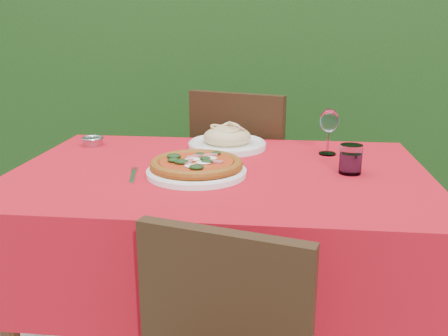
# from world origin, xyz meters

# --- Properties ---
(hedge) EXTENTS (3.20, 0.55, 1.78)m
(hedge) POSITION_xyz_m (0.00, 1.55, 0.92)
(hedge) COLOR black
(hedge) RESTS_ON ground
(dining_table) EXTENTS (1.26, 0.86, 0.75)m
(dining_table) POSITION_xyz_m (0.00, 0.00, 0.60)
(dining_table) COLOR #4D2919
(dining_table) RESTS_ON ground
(chair_far) EXTENTS (0.53, 0.53, 0.91)m
(chair_far) POSITION_xyz_m (0.04, 0.63, 0.52)
(chair_far) COLOR black
(chair_far) RESTS_ON ground
(pizza_plate) EXTENTS (0.34, 0.34, 0.06)m
(pizza_plate) POSITION_xyz_m (-0.06, -0.06, 0.77)
(pizza_plate) COLOR white
(pizza_plate) RESTS_ON dining_table
(pasta_plate) EXTENTS (0.28, 0.28, 0.08)m
(pasta_plate) POSITION_xyz_m (-0.01, 0.28, 0.78)
(pasta_plate) COLOR white
(pasta_plate) RESTS_ON dining_table
(water_glass) EXTENTS (0.07, 0.07, 0.09)m
(water_glass) POSITION_xyz_m (0.39, 0.01, 0.79)
(water_glass) COLOR silver
(water_glass) RESTS_ON dining_table
(wine_glass) EXTENTS (0.06, 0.06, 0.16)m
(wine_glass) POSITION_xyz_m (0.34, 0.22, 0.86)
(wine_glass) COLOR silver
(wine_glass) RESTS_ON dining_table
(fork) EXTENTS (0.06, 0.18, 0.00)m
(fork) POSITION_xyz_m (-0.24, -0.11, 0.75)
(fork) COLOR silver
(fork) RESTS_ON dining_table
(steel_ramekin) EXTENTS (0.07, 0.07, 0.03)m
(steel_ramekin) POSITION_xyz_m (-0.50, 0.26, 0.76)
(steel_ramekin) COLOR #AEAEB5
(steel_ramekin) RESTS_ON dining_table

